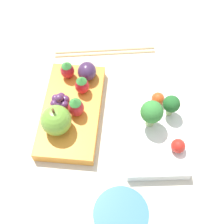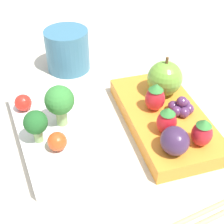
# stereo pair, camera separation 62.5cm
# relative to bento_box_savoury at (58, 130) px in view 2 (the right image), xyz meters

# --- Properties ---
(ground_plane) EXTENTS (4.00, 4.00, 0.00)m
(ground_plane) POSITION_rel_bento_box_savoury_xyz_m (-0.01, -0.08, -0.01)
(ground_plane) COLOR beige
(bento_box_savoury) EXTENTS (0.20, 0.13, 0.02)m
(bento_box_savoury) POSITION_rel_bento_box_savoury_xyz_m (0.00, 0.00, 0.00)
(bento_box_savoury) COLOR white
(bento_box_savoury) RESTS_ON ground_plane
(bento_box_fruit) EXTENTS (0.20, 0.11, 0.02)m
(bento_box_fruit) POSITION_rel_bento_box_savoury_xyz_m (-0.02, -0.15, 0.00)
(bento_box_fruit) COLOR orange
(bento_box_fruit) RESTS_ON ground_plane
(broccoli_floret_0) EXTENTS (0.03, 0.03, 0.05)m
(broccoli_floret_0) POSITION_rel_bento_box_savoury_xyz_m (-0.03, 0.03, 0.04)
(broccoli_floret_0) COLOR #93B770
(broccoli_floret_0) RESTS_ON bento_box_savoury
(broccoli_floret_1) EXTENTS (0.04, 0.04, 0.06)m
(broccoli_floret_1) POSITION_rel_bento_box_savoury_xyz_m (-0.00, -0.01, 0.05)
(broccoli_floret_1) COLOR #93B770
(broccoli_floret_1) RESTS_ON bento_box_savoury
(cherry_tomato_0) EXTENTS (0.02, 0.02, 0.02)m
(cherry_tomato_0) POSITION_rel_bento_box_savoury_xyz_m (-0.05, 0.00, 0.02)
(cherry_tomato_0) COLOR #DB4C1E
(cherry_tomato_0) RESTS_ON bento_box_savoury
(cherry_tomato_1) EXTENTS (0.02, 0.02, 0.02)m
(cherry_tomato_1) POSITION_rel_bento_box_savoury_xyz_m (0.04, 0.04, 0.02)
(cherry_tomato_1) COLOR red
(cherry_tomato_1) RESTS_ON bento_box_savoury
(apple) EXTENTS (0.05, 0.05, 0.06)m
(apple) POSITION_rel_bento_box_savoury_xyz_m (0.03, -0.16, 0.04)
(apple) COLOR #70A838
(apple) RESTS_ON bento_box_fruit
(strawberry_0) EXTENTS (0.03, 0.03, 0.04)m
(strawberry_0) POSITION_rel_bento_box_savoury_xyz_m (-0.05, -0.13, 0.03)
(strawberry_0) COLOR red
(strawberry_0) RESTS_ON bento_box_fruit
(strawberry_1) EXTENTS (0.03, 0.03, 0.04)m
(strawberry_1) POSITION_rel_bento_box_savoury_xyz_m (-0.08, -0.17, 0.03)
(strawberry_1) COLOR red
(strawberry_1) RESTS_ON bento_box_fruit
(strawberry_2) EXTENTS (0.03, 0.03, 0.04)m
(strawberry_2) POSITION_rel_bento_box_savoury_xyz_m (-0.00, -0.14, 0.03)
(strawberry_2) COLOR red
(strawberry_2) RESTS_ON bento_box_fruit
(plum) EXTENTS (0.04, 0.03, 0.03)m
(plum) POSITION_rel_bento_box_savoury_xyz_m (-0.09, -0.13, 0.03)
(plum) COLOR #42284C
(plum) RESTS_ON bento_box_fruit
(grape_cluster) EXTENTS (0.04, 0.03, 0.03)m
(grape_cluster) POSITION_rel_bento_box_savoury_xyz_m (-0.02, -0.17, 0.02)
(grape_cluster) COLOR #562D5B
(grape_cluster) RESTS_ON bento_box_fruit
(drinking_cup) EXTENTS (0.08, 0.08, 0.07)m
(drinking_cup) POSITION_rel_bento_box_savoury_xyz_m (0.17, -0.04, 0.03)
(drinking_cup) COLOR teal
(drinking_cup) RESTS_ON ground_plane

